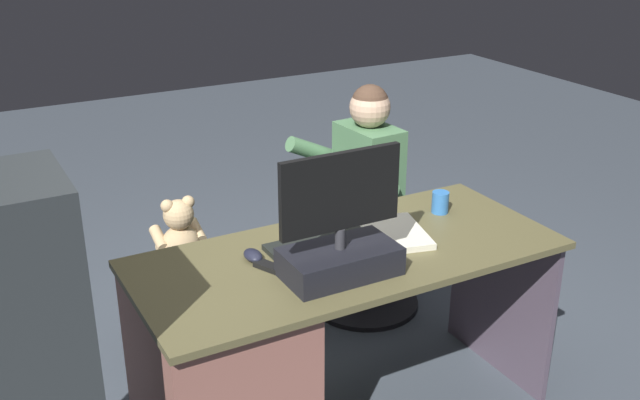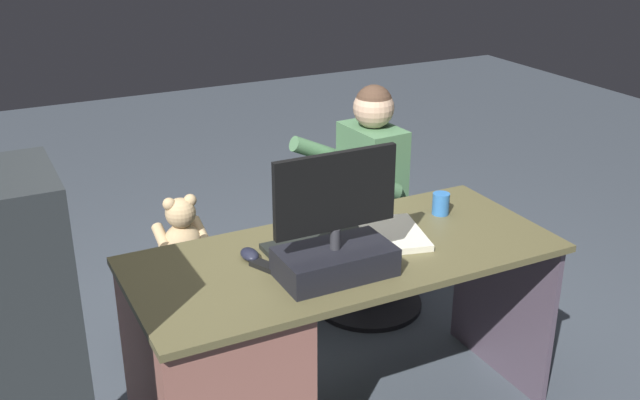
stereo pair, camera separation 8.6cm
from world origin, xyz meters
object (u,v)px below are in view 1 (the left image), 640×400
(keyboard, at_px, (322,242))
(cup, at_px, (440,202))
(office_chair_teddy, at_px, (185,299))
(teddy_bear, at_px, (179,234))
(computer_mouse, at_px, (253,255))
(visitor_chair, at_px, (366,263))
(desk, at_px, (247,363))
(monitor, at_px, (340,243))
(person, at_px, (351,186))
(tv_remote, at_px, (273,268))

(keyboard, height_order, cup, cup)
(office_chair_teddy, height_order, teddy_bear, teddy_bear)
(computer_mouse, xyz_separation_m, visitor_chair, (-0.86, -0.62, -0.52))
(desk, relative_size, visitor_chair, 2.91)
(monitor, xyz_separation_m, person, (-0.56, -0.86, -0.20))
(computer_mouse, relative_size, person, 0.08)
(keyboard, relative_size, tv_remote, 2.80)
(desk, bearing_deg, office_chair_teddy, -92.42)
(tv_remote, distance_m, visitor_chair, 1.22)
(person, bearing_deg, office_chair_teddy, -3.96)
(visitor_chair, bearing_deg, keyboard, 46.49)
(office_chair_teddy, xyz_separation_m, teddy_bear, (0.00, -0.01, 0.32))
(desk, bearing_deg, keyboard, -165.41)
(keyboard, bearing_deg, tv_remote, 22.07)
(tv_remote, bearing_deg, person, -159.84)
(teddy_bear, distance_m, visitor_chair, 0.97)
(tv_remote, xyz_separation_m, office_chair_teddy, (0.08, -0.78, -0.50))
(cup, xyz_separation_m, person, (0.06, -0.60, -0.12))
(desk, height_order, teddy_bear, teddy_bear)
(office_chair_teddy, xyz_separation_m, person, (-0.82, 0.06, 0.41))
(desk, bearing_deg, computer_mouse, -129.63)
(desk, distance_m, cup, 1.00)
(office_chair_teddy, bearing_deg, person, 176.04)
(cup, distance_m, person, 0.61)
(computer_mouse, distance_m, visitor_chair, 1.18)
(desk, xyz_separation_m, computer_mouse, (-0.08, -0.10, 0.36))
(tv_remote, distance_m, teddy_bear, 0.82)
(teddy_bear, bearing_deg, visitor_chair, 175.34)
(desk, xyz_separation_m, tv_remote, (-0.11, 0.01, 0.35))
(desk, xyz_separation_m, visitor_chair, (-0.94, -0.71, -0.16))
(cup, xyz_separation_m, teddy_bear, (0.88, -0.66, -0.22))
(tv_remote, bearing_deg, desk, -27.62)
(desk, bearing_deg, teddy_bear, -92.39)
(office_chair_teddy, bearing_deg, monitor, 106.08)
(keyboard, height_order, teddy_bear, keyboard)
(desk, height_order, monitor, monitor)
(cup, bearing_deg, office_chair_teddy, -36.50)
(tv_remote, xyz_separation_m, visitor_chair, (-0.83, -0.72, -0.51))
(office_chair_teddy, height_order, visitor_chair, same)
(office_chair_teddy, bearing_deg, keyboard, 115.05)
(cup, height_order, visitor_chair, cup)
(desk, distance_m, tv_remote, 0.37)
(keyboard, height_order, office_chair_teddy, keyboard)
(monitor, distance_m, computer_mouse, 0.34)
(desk, bearing_deg, cup, -172.21)
(visitor_chair, bearing_deg, desk, 37.11)
(tv_remote, height_order, office_chair_teddy, tv_remote)
(computer_mouse, bearing_deg, tv_remote, 104.80)
(monitor, xyz_separation_m, keyboard, (-0.06, -0.23, -0.11))
(office_chair_teddy, bearing_deg, visitor_chair, 176.04)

